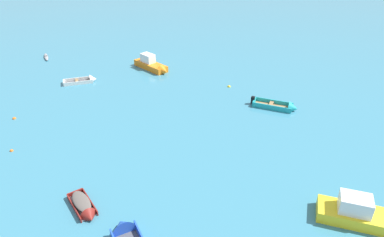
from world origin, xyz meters
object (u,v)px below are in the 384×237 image
object	(u,v)px
rowboat_turquoise_far_right	(282,107)
mooring_buoy_far_field	(12,151)
mooring_buoy_outer_edge	(229,87)
mooring_buoy_trailing	(14,119)
motor_launch_orange_back_row_right	(152,65)
kayak_grey_outer_right	(46,57)
motor_launch_yellow_cluster_inner	(369,216)
rowboat_white_distant_center	(87,80)
rowboat_maroon_far_back	(85,208)

from	to	relation	value
rowboat_turquoise_far_right	mooring_buoy_far_field	size ratio (longest dim) A/B	16.36
mooring_buoy_outer_edge	mooring_buoy_trailing	bearing A→B (deg)	-152.63
motor_launch_orange_back_row_right	kayak_grey_outer_right	distance (m)	15.32
rowboat_turquoise_far_right	mooring_buoy_outer_edge	world-z (taller)	rowboat_turquoise_far_right
kayak_grey_outer_right	mooring_buoy_far_field	bearing A→B (deg)	-68.31
mooring_buoy_far_field	mooring_buoy_outer_edge	distance (m)	22.22
mooring_buoy_far_field	motor_launch_orange_back_row_right	bearing A→B (deg)	69.96
mooring_buoy_far_field	mooring_buoy_trailing	world-z (taller)	mooring_buoy_trailing
mooring_buoy_trailing	motor_launch_yellow_cluster_inner	bearing A→B (deg)	-17.24
rowboat_white_distant_center	kayak_grey_outer_right	distance (m)	11.11
rowboat_turquoise_far_right	kayak_grey_outer_right	distance (m)	32.00
motor_launch_yellow_cluster_inner	rowboat_white_distant_center	world-z (taller)	motor_launch_yellow_cluster_inner
motor_launch_yellow_cluster_inner	rowboat_white_distant_center	bearing A→B (deg)	144.62
motor_launch_orange_back_row_right	rowboat_white_distant_center	world-z (taller)	motor_launch_orange_back_row_right
rowboat_turquoise_far_right	kayak_grey_outer_right	size ratio (longest dim) A/B	1.64
rowboat_maroon_far_back	mooring_buoy_trailing	xyz separation A→B (m)	(-11.33, 10.31, -0.26)
rowboat_turquoise_far_right	rowboat_white_distant_center	xyz separation A→B (m)	(-21.51, 3.64, -0.05)
rowboat_maroon_far_back	mooring_buoy_outer_edge	size ratio (longest dim) A/B	7.84
motor_launch_orange_back_row_right	rowboat_maroon_far_back	bearing A→B (deg)	-86.17
rowboat_maroon_far_back	mooring_buoy_far_field	bearing A→B (deg)	147.29
rowboat_white_distant_center	mooring_buoy_trailing	bearing A→B (deg)	-109.44
rowboat_maroon_far_back	mooring_buoy_outer_edge	world-z (taller)	rowboat_maroon_far_back
rowboat_turquoise_far_right	motor_launch_yellow_cluster_inner	size ratio (longest dim) A/B	0.79
motor_launch_orange_back_row_right	mooring_buoy_outer_edge	size ratio (longest dim) A/B	14.00
rowboat_maroon_far_back	mooring_buoy_far_field	size ratio (longest dim) A/B	10.33
motor_launch_orange_back_row_right	rowboat_maroon_far_back	distance (m)	24.34
rowboat_turquoise_far_right	motor_launch_orange_back_row_right	bearing A→B (deg)	150.52
mooring_buoy_far_field	mooring_buoy_trailing	size ratio (longest dim) A/B	0.84
motor_launch_yellow_cluster_inner	mooring_buoy_trailing	bearing A→B (deg)	162.76
mooring_buoy_far_field	motor_launch_yellow_cluster_inner	bearing A→B (deg)	-8.85
motor_launch_orange_back_row_right	mooring_buoy_far_field	world-z (taller)	motor_launch_orange_back_row_right
rowboat_maroon_far_back	motor_launch_yellow_cluster_inner	world-z (taller)	motor_launch_yellow_cluster_inner
motor_launch_orange_back_row_right	mooring_buoy_far_field	xyz separation A→B (m)	(-6.87, -18.83, -0.57)
rowboat_maroon_far_back	rowboat_white_distant_center	distance (m)	21.06
rowboat_turquoise_far_right	mooring_buoy_outer_edge	size ratio (longest dim) A/B	12.41
rowboat_maroon_far_back	motor_launch_yellow_cluster_inner	xyz separation A→B (m)	(17.21, 1.45, 0.32)
mooring_buoy_far_field	rowboat_maroon_far_back	bearing A→B (deg)	-32.71
mooring_buoy_outer_edge	motor_launch_orange_back_row_right	bearing A→B (deg)	157.68
mooring_buoy_trailing	mooring_buoy_outer_edge	xyz separation A→B (m)	(19.35, 10.02, 0.00)
rowboat_white_distant_center	mooring_buoy_outer_edge	xyz separation A→B (m)	(16.13, 0.89, -0.18)
motor_launch_orange_back_row_right	rowboat_maroon_far_back	size ratio (longest dim) A/B	1.79
motor_launch_yellow_cluster_inner	mooring_buoy_trailing	distance (m)	29.89
mooring_buoy_trailing	rowboat_maroon_far_back	bearing A→B (deg)	-42.29
rowboat_maroon_far_back	kayak_grey_outer_right	xyz separation A→B (m)	(-16.80, 26.35, -0.13)
rowboat_white_distant_center	mooring_buoy_outer_edge	size ratio (longest dim) A/B	10.19
motor_launch_yellow_cluster_inner	rowboat_white_distant_center	xyz separation A→B (m)	(-25.32, 17.98, -0.40)
motor_launch_yellow_cluster_inner	mooring_buoy_far_field	xyz separation A→B (m)	(-25.71, 4.00, -0.58)
motor_launch_yellow_cluster_inner	mooring_buoy_far_field	bearing A→B (deg)	171.15
mooring_buoy_far_field	mooring_buoy_trailing	distance (m)	5.62
mooring_buoy_far_field	rowboat_turquoise_far_right	bearing A→B (deg)	25.27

